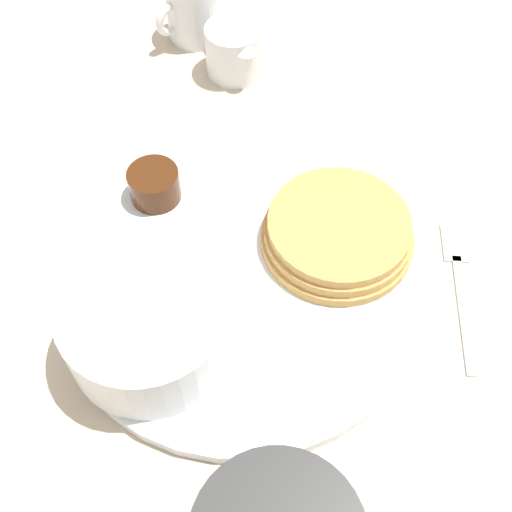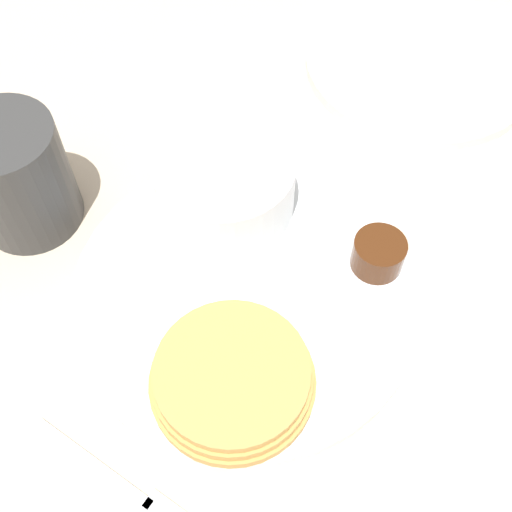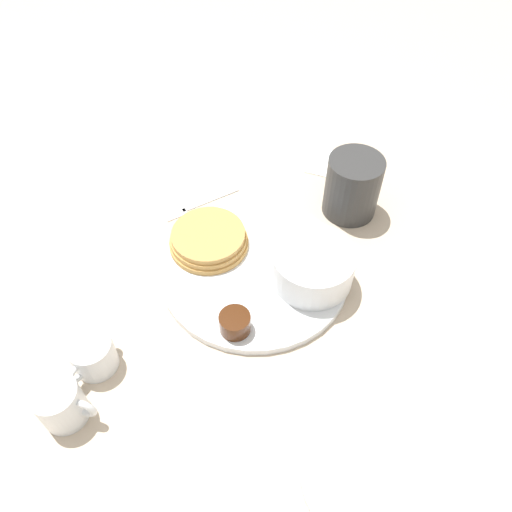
{
  "view_description": "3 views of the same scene",
  "coord_description": "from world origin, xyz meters",
  "px_view_note": "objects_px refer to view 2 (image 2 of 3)",
  "views": [
    {
      "loc": [
        0.11,
        0.24,
        0.42
      ],
      "look_at": [
        -0.01,
        0.01,
        0.04
      ],
      "focal_mm": 45.0,
      "sensor_mm": 36.0,
      "label": 1
    },
    {
      "loc": [
        -0.26,
        -0.02,
        0.45
      ],
      "look_at": [
        0.02,
        -0.01,
        0.03
      ],
      "focal_mm": 45.0,
      "sensor_mm": 36.0,
      "label": 2
    },
    {
      "loc": [
        0.21,
        -0.4,
        0.58
      ],
      "look_at": [
        0.01,
        -0.01,
        0.05
      ],
      "focal_mm": 35.0,
      "sensor_mm": 36.0,
      "label": 3
    }
  ],
  "objects_px": {
    "plate": "(246,291)",
    "bowl": "(225,184)",
    "coffee_mug": "(13,179)",
    "fork": "(129,489)"
  },
  "relations": [
    {
      "from": "plate",
      "to": "coffee_mug",
      "type": "xyz_separation_m",
      "value": [
        0.07,
        0.19,
        0.04
      ]
    },
    {
      "from": "bowl",
      "to": "coffee_mug",
      "type": "height_order",
      "value": "coffee_mug"
    },
    {
      "from": "plate",
      "to": "fork",
      "type": "distance_m",
      "value": 0.17
    },
    {
      "from": "plate",
      "to": "bowl",
      "type": "xyz_separation_m",
      "value": [
        0.08,
        0.02,
        0.03
      ]
    },
    {
      "from": "bowl",
      "to": "coffee_mug",
      "type": "distance_m",
      "value": 0.17
    },
    {
      "from": "fork",
      "to": "coffee_mug",
      "type": "bearing_deg",
      "value": 27.13
    },
    {
      "from": "plate",
      "to": "fork",
      "type": "xyz_separation_m",
      "value": [
        -0.15,
        0.07,
        -0.0
      ]
    },
    {
      "from": "coffee_mug",
      "to": "fork",
      "type": "height_order",
      "value": "coffee_mug"
    },
    {
      "from": "plate",
      "to": "bowl",
      "type": "bearing_deg",
      "value": 13.6
    },
    {
      "from": "plate",
      "to": "coffee_mug",
      "type": "distance_m",
      "value": 0.21
    }
  ]
}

